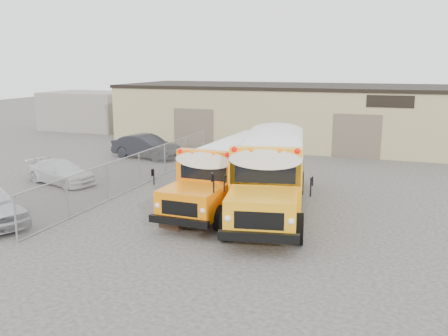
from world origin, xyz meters
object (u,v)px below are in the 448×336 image
(school_bus_left, at_px, (269,146))
(tarp_bundle, at_px, (175,208))
(car_dark, at_px, (146,147))
(car_white, at_px, (61,172))
(school_bus_right, at_px, (278,141))

(school_bus_left, relative_size, tarp_bundle, 6.76)
(school_bus_left, height_order, car_dark, school_bus_left)
(school_bus_left, relative_size, car_white, 2.33)
(school_bus_left, height_order, tarp_bundle, school_bus_left)
(car_dark, bearing_deg, school_bus_right, -90.23)
(tarp_bundle, height_order, car_white, tarp_bundle)
(school_bus_right, distance_m, car_white, 12.24)
(tarp_bundle, bearing_deg, car_white, 152.97)
(car_dark, bearing_deg, school_bus_left, -93.16)
(school_bus_left, relative_size, car_dark, 2.09)
(tarp_bundle, height_order, car_dark, car_dark)
(school_bus_right, xyz_separation_m, car_white, (-10.45, -6.26, -1.29))
(school_bus_right, bearing_deg, school_bus_left, -136.08)
(school_bus_left, height_order, school_bus_right, school_bus_right)
(tarp_bundle, xyz_separation_m, car_white, (-8.91, 4.54, -0.14))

